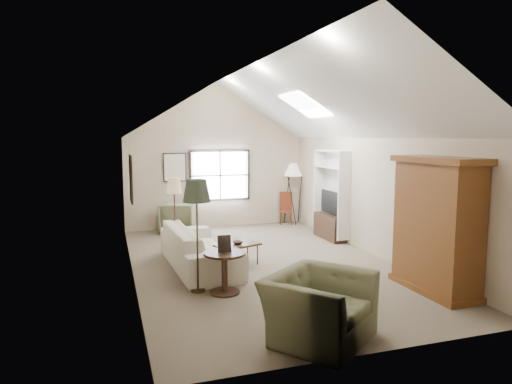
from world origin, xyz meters
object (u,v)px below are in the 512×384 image
object	(u,v)px
sofa	(199,247)
side_table	(225,273)
side_chair	(286,208)
armchair_near	(319,307)
armoire	(437,225)
coffee_table	(238,255)
armchair_far	(179,217)

from	to	relation	value
sofa	side_table	world-z (taller)	sofa
side_table	side_chair	bearing A→B (deg)	58.72
side_table	side_chair	world-z (taller)	side_chair
sofa	armchair_near	world-z (taller)	armchair_near
armoire	side_table	distance (m)	3.53
armoire	coffee_table	distance (m)	3.72
armchair_near	armchair_far	world-z (taller)	armchair_near
armoire	side_chair	distance (m)	6.14
armoire	side_chair	world-z (taller)	armoire
armchair_far	side_chair	world-z (taller)	side_chair
side_chair	armchair_near	bearing A→B (deg)	-87.89
armchair_near	armchair_far	size ratio (longest dim) A/B	1.41
armchair_far	side_chair	size ratio (longest dim) A/B	0.97
side_table	side_chair	size ratio (longest dim) A/B	0.73
coffee_table	side_table	size ratio (longest dim) A/B	1.27
sofa	armchair_far	size ratio (longest dim) A/B	3.00
armoire	coffee_table	world-z (taller)	armoire
coffee_table	side_chair	distance (m)	4.45
armchair_far	side_table	world-z (taller)	armchair_far
armchair_far	side_chair	xyz separation A→B (m)	(3.12, 0.19, 0.05)
sofa	armchair_far	distance (m)	3.35
coffee_table	side_chair	bearing A→B (deg)	55.93
armoire	coffee_table	xyz separation A→B (m)	(-2.68, 2.42, -0.88)
armchair_near	side_table	world-z (taller)	armchair_near
armoire	armchair_far	size ratio (longest dim) A/B	2.44
armchair_far	coffee_table	bearing A→B (deg)	121.01
armoire	side_chair	size ratio (longest dim) A/B	2.37
armoire	coffee_table	size ratio (longest dim) A/B	2.56
armchair_near	coffee_table	bearing A→B (deg)	53.47
armoire	armchair_near	size ratio (longest dim) A/B	1.73
coffee_table	sofa	bearing A→B (deg)	168.75
coffee_table	side_chair	size ratio (longest dim) A/B	0.92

